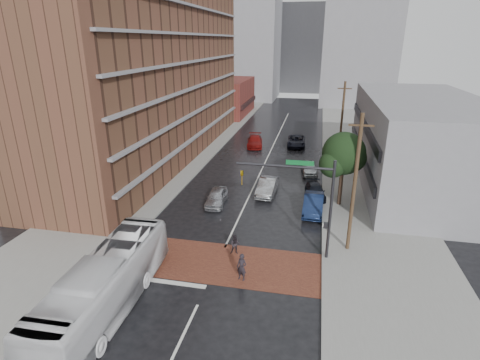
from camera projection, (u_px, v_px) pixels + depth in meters
The scene contains 24 objects.
ground at pixel (216, 267), 25.23m from camera, with size 160.00×160.00×0.00m, color black.
crosswalk at pixel (218, 262), 25.68m from camera, with size 14.00×5.00×0.02m, color brown.
sidewalk_west at pixel (182, 153), 50.32m from camera, with size 9.00×90.00×0.15m, color gray.
sidewalk_east at pixel (360, 164), 45.92m from camera, with size 9.00×90.00×0.15m, color gray.
apartment_block at pixel (153, 43), 45.00m from camera, with size 10.00×44.00×28.00m, color brown.
storefront_west at pixel (228, 97), 75.80m from camera, with size 8.00×16.00×7.00m, color maroon.
building_east at pixel (419, 141), 38.83m from camera, with size 11.00×26.00×9.00m, color gray.
distant_tower_west at pixel (242, 33), 93.81m from camera, with size 18.00×16.00×32.00m, color gray.
distant_tower_east at pixel (361, 22), 82.25m from camera, with size 16.00×14.00×36.00m, color gray.
distant_tower_center at pixel (301, 49), 108.12m from camera, with size 12.00×10.00×24.00m, color gray.
street_tree at pixel (344, 156), 32.97m from camera, with size 4.20×4.10×6.90m.
signal_mast at pixel (309, 195), 24.74m from camera, with size 6.50×0.30×7.20m.
utility_pole_near at pixel (355, 184), 25.41m from camera, with size 1.60×0.26×10.00m.
utility_pole_far at pixel (341, 124), 43.75m from camera, with size 1.60×0.26×10.00m.
transit_bus at pixel (106, 285), 20.66m from camera, with size 2.76×11.79×3.28m, color silver.
pedestrian_a at pixel (242, 267), 23.54m from camera, with size 0.67×0.44×1.83m, color black.
pedestrian_b at pixel (235, 245), 26.50m from camera, with size 0.72×0.56×1.49m, color black.
car_travel_a at pixel (217, 197), 34.58m from camera, with size 1.69×4.19×1.43m, color #AFB1B7.
car_travel_b at pixel (267, 187), 36.88m from camera, with size 1.64×4.71×1.55m, color #ACB0B4.
car_travel_c at pixel (255, 141), 53.52m from camera, with size 2.13×5.23×1.52m, color maroon.
suv_travel at pixel (296, 141), 53.73m from camera, with size 2.49×5.39×1.50m, color black.
car_parked_near at pixel (313, 204), 32.93m from camera, with size 1.68×4.82×1.59m, color #142348.
car_parked_mid at pixel (315, 191), 36.20m from camera, with size 1.69×4.16×1.21m, color black.
car_parked_far at pixel (309, 168), 42.59m from camera, with size 1.67×4.14×1.41m, color #B7BCBF.
Camera 1 is at (6.00, -20.79, 14.32)m, focal length 28.00 mm.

